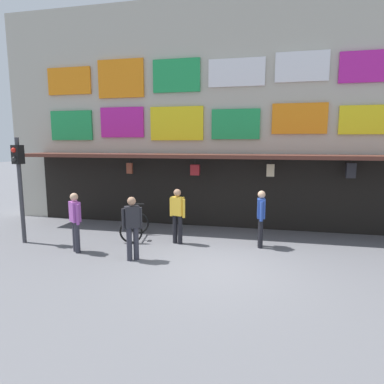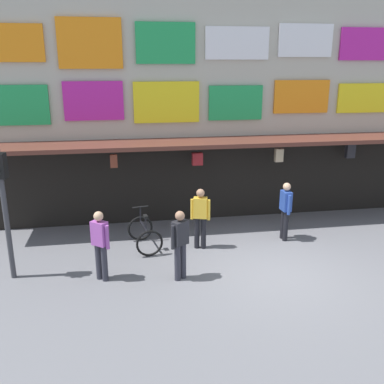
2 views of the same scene
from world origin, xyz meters
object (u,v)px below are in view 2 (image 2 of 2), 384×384
Objects in this scene: traffic_light_near at (2,191)px; pedestrian_in_blue at (100,242)px; bicycle_parked at (145,234)px; pedestrian_in_white at (285,208)px; pedestrian_in_green at (180,241)px; pedestrian_in_yellow at (200,215)px.

traffic_light_near is 1.90× the size of pedestrian_in_blue.
pedestrian_in_white is (3.95, -0.06, 0.55)m from bicycle_parked.
pedestrian_in_white is 1.00× the size of pedestrian_in_blue.
pedestrian_in_green is at bearing -10.38° from traffic_light_near.
bicycle_parked is at bearing 179.11° from pedestrian_in_white.
pedestrian_in_blue is at bearing 171.59° from pedestrian_in_green.
pedestrian_in_white and pedestrian_in_blue have the same top height.
pedestrian_in_white reaches higher than bicycle_parked.
traffic_light_near reaches higher than pedestrian_in_white.
pedestrian_in_white and pedestrian_in_yellow have the same top height.
pedestrian_in_yellow is 1.81m from pedestrian_in_green.
bicycle_parked is 0.75× the size of pedestrian_in_yellow.
pedestrian_in_green is (-0.77, -1.64, 0.00)m from pedestrian_in_yellow.
pedestrian_in_green is at bearing -8.41° from pedestrian_in_blue.
pedestrian_in_yellow is at bearing 11.30° from traffic_light_near.
bicycle_parked is at bearing 170.27° from pedestrian_in_yellow.
pedestrian_in_yellow reaches higher than bicycle_parked.
traffic_light_near is 3.80m from bicycle_parked.
pedestrian_in_blue is (-5.04, -1.56, 0.00)m from pedestrian_in_white.
pedestrian_in_yellow is at bearing -9.73° from bicycle_parked.
traffic_light_near is at bearing -171.04° from pedestrian_in_white.
bicycle_parked is 1.60m from pedestrian_in_yellow.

